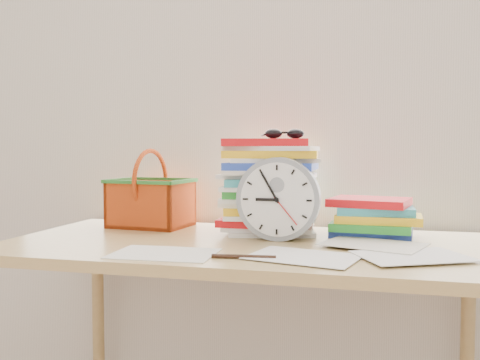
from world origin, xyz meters
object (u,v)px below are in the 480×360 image
(desk, at_px, (247,267))
(basket, at_px, (151,189))
(clock, at_px, (278,199))
(book_stack, at_px, (373,218))
(paper_stack, at_px, (269,186))

(desk, relative_size, basket, 5.32)
(clock, distance_m, basket, 0.51)
(desk, distance_m, basket, 0.49)
(clock, bearing_deg, desk, -149.46)
(clock, distance_m, book_stack, 0.30)
(paper_stack, height_order, clock, paper_stack)
(desk, xyz_separation_m, paper_stack, (0.03, 0.18, 0.22))
(paper_stack, xyz_separation_m, clock, (0.05, -0.14, -0.03))
(desk, xyz_separation_m, book_stack, (0.35, 0.18, 0.13))
(clock, bearing_deg, basket, 160.69)
(basket, bearing_deg, paper_stack, 2.05)
(paper_stack, bearing_deg, book_stack, -1.52)
(desk, xyz_separation_m, basket, (-0.39, 0.22, 0.21))
(book_stack, distance_m, basket, 0.75)
(paper_stack, relative_size, book_stack, 1.14)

